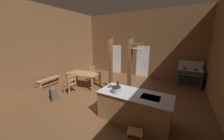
# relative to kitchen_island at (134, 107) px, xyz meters

# --- Properties ---
(ground_plane) EXTENTS (8.48, 9.11, 0.10)m
(ground_plane) POSITION_rel_kitchen_island_xyz_m (-1.51, 0.70, -0.50)
(ground_plane) COLOR brown
(wall_back) EXTENTS (8.48, 0.14, 4.22)m
(wall_back) POSITION_rel_kitchen_island_xyz_m (-1.51, 4.92, 1.66)
(wall_back) COLOR brown
(wall_back) RESTS_ON ground_plane
(wall_left) EXTENTS (0.14, 9.11, 4.22)m
(wall_left) POSITION_rel_kitchen_island_xyz_m (-5.42, 0.70, 1.66)
(wall_left) COLOR brown
(wall_left) RESTS_ON ground_plane
(glazed_door_back_left) EXTENTS (1.00, 0.01, 2.05)m
(glazed_door_back_left) POSITION_rel_kitchen_island_xyz_m (-3.24, 4.85, 0.58)
(glazed_door_back_left) COLOR white
(glazed_door_back_left) RESTS_ON ground_plane
(glazed_panel_back_right) EXTENTS (0.84, 0.01, 2.05)m
(glazed_panel_back_right) POSITION_rel_kitchen_island_xyz_m (-1.13, 4.85, 0.58)
(glazed_panel_back_right) COLOR white
(glazed_panel_back_right) RESTS_ON ground_plane
(kitchen_island) EXTENTS (2.18, 1.00, 0.90)m
(kitchen_island) POSITION_rel_kitchen_island_xyz_m (0.00, 0.00, 0.00)
(kitchen_island) COLOR #9E7044
(kitchen_island) RESTS_ON ground_plane
(stove_range) EXTENTS (1.14, 0.83, 1.32)m
(stove_range) POSITION_rel_kitchen_island_xyz_m (1.61, 4.23, 0.03)
(stove_range) COLOR #313131
(stove_range) RESTS_ON ground_plane
(support_post_with_pot_rack) EXTENTS (0.63, 0.24, 2.57)m
(support_post_with_pot_rack) POSITION_rel_kitchen_island_xyz_m (-0.70, 1.47, 0.97)
(support_post_with_pot_rack) COLOR brown
(support_post_with_pot_rack) RESTS_ON ground_plane
(support_post_center) EXTENTS (0.14, 0.14, 2.57)m
(support_post_center) POSITION_rel_kitchen_island_xyz_m (-1.64, 1.42, 0.84)
(support_post_center) COLOR brown
(support_post_center) RESTS_ON ground_plane
(step_stool) EXTENTS (0.41, 0.35, 0.30)m
(step_stool) POSITION_rel_kitchen_island_xyz_m (0.32, -0.80, -0.27)
(step_stool) COLOR #9E7044
(step_stool) RESTS_ON ground_plane
(dining_table) EXTENTS (1.78, 1.07, 0.74)m
(dining_table) POSITION_rel_kitchen_island_xyz_m (-3.32, 1.42, 0.20)
(dining_table) COLOR #9E7044
(dining_table) RESTS_ON ground_plane
(ladderback_chair_near_window) EXTENTS (0.52, 0.52, 0.95)m
(ladderback_chair_near_window) POSITION_rel_kitchen_island_xyz_m (-3.31, 2.27, 0.00)
(ladderback_chair_near_window) COLOR #9E7044
(ladderback_chair_near_window) RESTS_ON ground_plane
(ladderback_chair_by_post) EXTENTS (0.48, 0.48, 0.95)m
(ladderback_chair_by_post) POSITION_rel_kitchen_island_xyz_m (-3.29, 0.49, 0.00)
(ladderback_chair_by_post) COLOR #9E7044
(ladderback_chair_by_post) RESTS_ON ground_plane
(bench_along_left_wall) EXTENTS (0.43, 1.29, 0.44)m
(bench_along_left_wall) POSITION_rel_kitchen_island_xyz_m (-4.92, 0.49, -0.15)
(bench_along_left_wall) COLOR #9E7044
(bench_along_left_wall) RESTS_ON ground_plane
(backpack) EXTENTS (0.38, 0.37, 0.60)m
(backpack) POSITION_rel_kitchen_island_xyz_m (-3.34, -0.38, -0.13)
(backpack) COLOR #4C4233
(backpack) RESTS_ON ground_plane
(stockpot_on_counter) EXTENTS (0.34, 0.27, 0.19)m
(stockpot_on_counter) POSITION_rel_kitchen_island_xyz_m (-0.50, -0.21, 0.55)
(stockpot_on_counter) COLOR #A8AAB2
(stockpot_on_counter) RESTS_ON kitchen_island
(mixing_bowl_on_counter) EXTENTS (0.16, 0.16, 0.06)m
(mixing_bowl_on_counter) POSITION_rel_kitchen_island_xyz_m (-0.87, 0.08, 0.48)
(mixing_bowl_on_counter) COLOR slate
(mixing_bowl_on_counter) RESTS_ON kitchen_island
(bottle_tall_on_counter) EXTENTS (0.08, 0.08, 0.31)m
(bottle_tall_on_counter) POSITION_rel_kitchen_island_xyz_m (-0.56, 0.01, 0.57)
(bottle_tall_on_counter) COLOR #1E2328
(bottle_tall_on_counter) RESTS_ON kitchen_island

